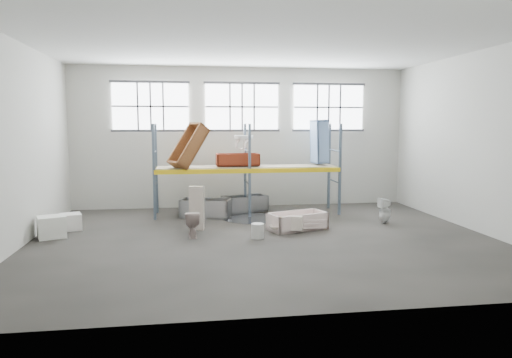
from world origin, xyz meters
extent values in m
cube|color=#46423C|center=(0.00, 0.00, -0.05)|extent=(12.00, 10.00, 0.10)
cube|color=silver|center=(0.00, 0.00, 5.05)|extent=(12.00, 10.00, 0.10)
cube|color=beige|center=(0.00, 5.05, 2.50)|extent=(12.00, 0.10, 5.00)
cube|color=#A09E93|center=(0.00, -5.05, 2.50)|extent=(12.00, 0.10, 5.00)
cube|color=beige|center=(-6.05, 0.00, 2.50)|extent=(0.10, 10.00, 5.00)
cube|color=#B2B1A5|center=(6.05, 0.00, 2.50)|extent=(0.10, 10.00, 5.00)
cube|color=white|center=(-3.20, 4.94, 3.60)|extent=(2.60, 0.04, 1.60)
cube|color=white|center=(0.00, 4.94, 3.60)|extent=(2.60, 0.04, 1.60)
cube|color=white|center=(3.20, 4.94, 3.60)|extent=(2.60, 0.04, 1.60)
cube|color=slate|center=(-3.00, 2.90, 1.50)|extent=(0.08, 0.08, 3.00)
cube|color=slate|center=(-3.00, 4.10, 1.50)|extent=(0.08, 0.08, 3.00)
cube|color=slate|center=(0.00, 2.90, 1.50)|extent=(0.08, 0.08, 3.00)
cube|color=slate|center=(0.00, 4.10, 1.50)|extent=(0.08, 0.08, 3.00)
cube|color=slate|center=(3.00, 2.90, 1.50)|extent=(0.08, 0.08, 3.00)
cube|color=slate|center=(3.00, 4.10, 1.50)|extent=(0.08, 0.08, 3.00)
cube|color=yellow|center=(0.00, 2.90, 1.50)|extent=(6.00, 0.10, 0.14)
cube|color=yellow|center=(0.00, 4.10, 1.50)|extent=(6.00, 0.10, 0.14)
cube|color=gray|center=(0.00, 3.50, 1.58)|extent=(5.90, 1.10, 0.03)
cylinder|color=black|center=(0.00, 2.70, 0.00)|extent=(1.80, 1.80, 0.00)
cube|color=beige|center=(0.93, 0.47, 0.28)|extent=(0.45, 0.34, 0.39)
imported|color=beige|center=(0.42, 0.52, 0.16)|extent=(0.43, 0.43, 0.14)
imported|color=#C4ACA6|center=(-1.86, 0.49, 0.35)|extent=(0.39, 0.68, 0.69)
cube|color=beige|center=(-1.72, 1.32, 0.62)|extent=(0.45, 0.34, 1.25)
imported|color=white|center=(3.93, 1.38, 0.39)|extent=(0.39, 0.39, 0.77)
imported|color=white|center=(-0.13, 3.38, 2.09)|extent=(0.79, 0.71, 0.58)
cylinder|color=beige|center=(-0.17, 0.06, 0.19)|extent=(0.41, 0.41, 0.39)
cube|color=white|center=(-5.54, 0.90, 0.29)|extent=(0.84, 0.78, 0.58)
cube|color=silver|center=(-5.27, 1.82, 0.23)|extent=(0.70, 0.70, 0.46)
camera|label=1|loc=(-1.96, -11.85, 2.97)|focal=32.85mm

